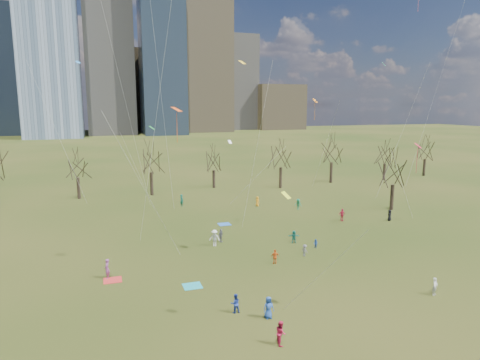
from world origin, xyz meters
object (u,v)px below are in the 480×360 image
object	(u,v)px
blanket_navy	(224,224)
blanket_crimson	(113,280)
person_0	(269,308)
person_1	(435,286)
person_4	(275,257)
person_2	(281,333)
blanket_teal	(192,286)

from	to	relation	value
blanket_navy	blanket_crimson	distance (m)	20.59
person_0	person_1	size ratio (longest dim) A/B	1.12
blanket_navy	person_1	bearing A→B (deg)	-67.62
blanket_navy	person_0	size ratio (longest dim) A/B	0.95
blanket_crimson	person_0	bearing A→B (deg)	-45.22
blanket_crimson	person_4	distance (m)	15.53
person_0	person_4	size ratio (longest dim) A/B	1.12
blanket_crimson	person_0	world-z (taller)	person_0
person_2	person_1	bearing A→B (deg)	-70.30
person_4	person_0	bearing A→B (deg)	72.30
blanket_teal	person_4	distance (m)	9.32
blanket_navy	person_4	distance (m)	15.35
blanket_teal	person_1	xyz separation A→B (m)	(18.79, -8.02, 0.73)
blanket_crimson	person_4	bearing A→B (deg)	-3.24
blanket_teal	blanket_crimson	size ratio (longest dim) A/B	1.00
blanket_teal	blanket_crimson	bearing A→B (deg)	151.98
person_1	person_4	size ratio (longest dim) A/B	1.00
person_1	person_2	xyz separation A→B (m)	(-15.17, -2.84, 0.08)
blanket_teal	person_4	xyz separation A→B (m)	(8.92, 2.62, 0.73)
person_1	blanket_crimson	bearing A→B (deg)	130.05
blanket_navy	blanket_crimson	bearing A→B (deg)	-135.48
person_0	person_4	bearing A→B (deg)	62.16
person_2	blanket_teal	bearing A→B (deg)	27.57
person_0	person_2	world-z (taller)	person_0
blanket_crimson	person_1	distance (m)	27.87
blanket_teal	person_1	bearing A→B (deg)	-23.10
person_1	person_4	bearing A→B (deg)	107.34
blanket_navy	person_1	distance (m)	28.07
blanket_teal	person_2	world-z (taller)	person_2
blanket_teal	person_2	distance (m)	11.48
person_1	person_4	xyz separation A→B (m)	(-9.88, 10.64, -0.00)
person_4	blanket_navy	bearing A→B (deg)	-79.27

